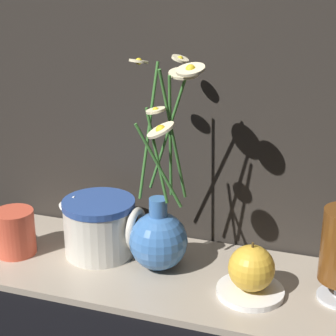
{
  "coord_description": "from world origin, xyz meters",
  "views": [
    {
      "loc": [
        0.26,
        -0.81,
        0.52
      ],
      "look_at": [
        -0.01,
        0.0,
        0.2
      ],
      "focal_mm": 60.0,
      "sensor_mm": 36.0,
      "label": 1
    }
  ],
  "objects_px": {
    "yellow_mug": "(14,232)",
    "ceramic_pitcher": "(100,224)",
    "vase_with_flowers": "(159,232)",
    "orange_fruit": "(251,268)"
  },
  "relations": [
    {
      "from": "ceramic_pitcher",
      "to": "orange_fruit",
      "type": "distance_m",
      "value": 0.29
    },
    {
      "from": "yellow_mug",
      "to": "ceramic_pitcher",
      "type": "xyz_separation_m",
      "value": [
        0.15,
        0.05,
        0.02
      ]
    },
    {
      "from": "vase_with_flowers",
      "to": "ceramic_pitcher",
      "type": "height_order",
      "value": "vase_with_flowers"
    },
    {
      "from": "vase_with_flowers",
      "to": "yellow_mug",
      "type": "height_order",
      "value": "vase_with_flowers"
    },
    {
      "from": "ceramic_pitcher",
      "to": "orange_fruit",
      "type": "bearing_deg",
      "value": -9.94
    },
    {
      "from": "ceramic_pitcher",
      "to": "orange_fruit",
      "type": "height_order",
      "value": "ceramic_pitcher"
    },
    {
      "from": "yellow_mug",
      "to": "ceramic_pitcher",
      "type": "height_order",
      "value": "ceramic_pitcher"
    },
    {
      "from": "yellow_mug",
      "to": "ceramic_pitcher",
      "type": "bearing_deg",
      "value": 18.56
    },
    {
      "from": "vase_with_flowers",
      "to": "ceramic_pitcher",
      "type": "bearing_deg",
      "value": 171.92
    },
    {
      "from": "yellow_mug",
      "to": "vase_with_flowers",
      "type": "bearing_deg",
      "value": 7.11
    }
  ]
}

